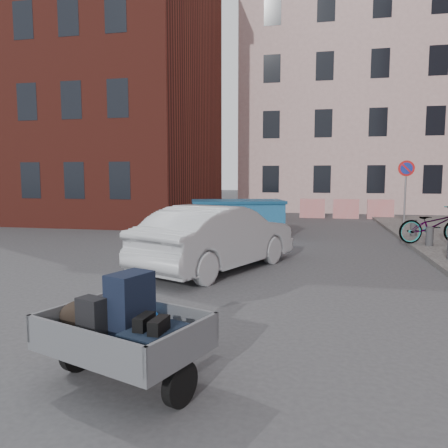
% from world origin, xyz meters
% --- Properties ---
extents(ground, '(120.00, 120.00, 0.00)m').
position_xyz_m(ground, '(0.00, 0.00, 0.00)').
color(ground, '#38383A').
rests_on(ground, ground).
extents(building_brick, '(12.00, 10.00, 14.00)m').
position_xyz_m(building_brick, '(-9.00, 13.00, 7.00)').
color(building_brick, '#591E16').
rests_on(building_brick, ground).
extents(building_pink, '(16.00, 8.00, 14.00)m').
position_xyz_m(building_pink, '(6.00, 22.00, 7.00)').
color(building_pink, '#B9928E').
rests_on(building_pink, ground).
extents(far_building, '(6.00, 6.00, 8.00)m').
position_xyz_m(far_building, '(-20.00, 22.00, 4.00)').
color(far_building, maroon).
rests_on(far_building, ground).
extents(no_parking_sign, '(0.60, 0.09, 2.65)m').
position_xyz_m(no_parking_sign, '(6.00, 9.48, 2.01)').
color(no_parking_sign, gray).
rests_on(no_parking_sign, sidewalk).
extents(barriers, '(4.70, 0.18, 1.00)m').
position_xyz_m(barriers, '(4.20, 15.00, 0.50)').
color(barriers, red).
rests_on(barriers, ground).
extents(trailer, '(1.88, 1.98, 1.20)m').
position_xyz_m(trailer, '(0.75, -4.21, 0.61)').
color(trailer, black).
rests_on(trailer, ground).
extents(dumpster, '(3.53, 2.51, 1.34)m').
position_xyz_m(dumpster, '(-0.03, 6.87, 0.67)').
color(dumpster, '#1F6296').
rests_on(dumpster, ground).
extents(silver_car, '(3.29, 4.84, 1.51)m').
position_xyz_m(silver_car, '(0.46, 1.58, 0.76)').
color(silver_car, '#AEB1B6').
rests_on(silver_car, ground).
extents(bicycle, '(2.27, 1.32, 1.13)m').
position_xyz_m(bicycle, '(6.20, 6.11, 0.68)').
color(bicycle, black).
rests_on(bicycle, sidewalk).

